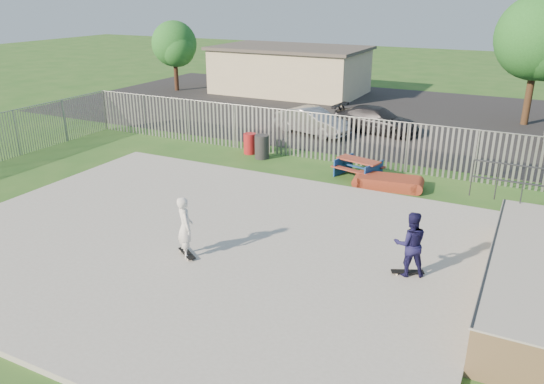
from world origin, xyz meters
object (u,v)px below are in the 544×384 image
at_px(car_silver, 312,121).
at_px(car_dark, 376,120).
at_px(picnic_table, 358,168).
at_px(trash_bin_red, 250,144).
at_px(trash_bin_grey, 262,147).
at_px(skater_navy, 410,244).
at_px(tree_mid, 539,38).
at_px(tree_left, 174,44).
at_px(skater_white, 185,227).
at_px(funbox, 388,182).

bearing_deg(car_silver, car_dark, -42.71).
relative_size(picnic_table, trash_bin_red, 2.14).
height_order(trash_bin_grey, skater_navy, skater_navy).
relative_size(car_dark, skater_navy, 2.66).
xyz_separation_m(trash_bin_red, car_dark, (3.89, 6.15, 0.21)).
bearing_deg(picnic_table, car_dark, 115.70).
distance_m(tree_mid, skater_navy, 19.76).
bearing_deg(skater_navy, tree_left, -67.46).
relative_size(trash_bin_grey, skater_navy, 0.62).
height_order(trash_bin_red, skater_white, skater_white).
bearing_deg(skater_navy, car_silver, -82.87).
height_order(funbox, car_silver, car_silver).
bearing_deg(skater_navy, tree_mid, -120.14).
bearing_deg(funbox, tree_left, 137.33).
relative_size(skater_navy, skater_white, 1.00).
xyz_separation_m(picnic_table, funbox, (1.37, -0.70, -0.15)).
height_order(picnic_table, skater_white, skater_white).
bearing_deg(tree_left, funbox, -34.56).
bearing_deg(trash_bin_red, picnic_table, -9.36).
distance_m(car_silver, tree_mid, 12.43).
relative_size(trash_bin_grey, tree_mid, 0.15).
xyz_separation_m(trash_bin_red, tree_left, (-12.58, 11.67, 2.83)).
xyz_separation_m(car_dark, skater_navy, (4.97, -14.00, 0.32)).
distance_m(picnic_table, trash_bin_grey, 4.49).
relative_size(picnic_table, skater_white, 1.17).
distance_m(picnic_table, trash_bin_red, 5.35).
height_order(car_dark, tree_mid, tree_mid).
relative_size(car_dark, tree_mid, 0.65).
relative_size(car_dark, tree_left, 0.90).
height_order(car_silver, skater_white, skater_white).
bearing_deg(skater_white, car_dark, -48.38).
bearing_deg(tree_mid, trash_bin_grey, -129.31).
bearing_deg(tree_left, car_silver, -27.99).
bearing_deg(tree_mid, picnic_table, -113.12).
relative_size(funbox, tree_mid, 0.33).
distance_m(picnic_table, tree_mid, 14.09).
distance_m(trash_bin_grey, car_dark, 7.23).
bearing_deg(trash_bin_red, car_silver, 75.56).
xyz_separation_m(trash_bin_red, car_silver, (1.13, 4.38, 0.22)).
relative_size(picnic_table, tree_mid, 0.29).
bearing_deg(picnic_table, trash_bin_red, -174.85).
bearing_deg(tree_mid, car_silver, -142.93).
relative_size(car_silver, skater_navy, 2.37).
xyz_separation_m(funbox, skater_navy, (2.21, -6.29, 0.77)).
distance_m(picnic_table, funbox, 1.55).
distance_m(car_dark, skater_navy, 14.86).
bearing_deg(tree_left, picnic_table, -35.09).
distance_m(tree_left, skater_white, 26.63).
relative_size(picnic_table, tree_left, 0.40).
bearing_deg(trash_bin_grey, skater_white, -74.24).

